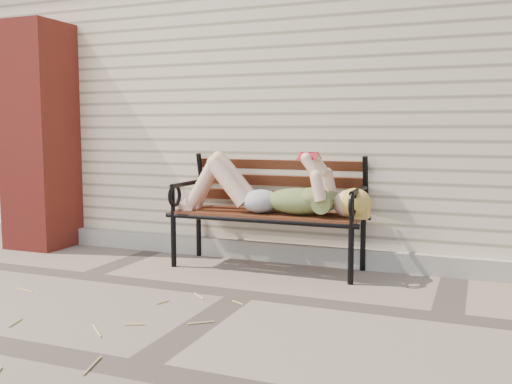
% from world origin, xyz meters
% --- Properties ---
extents(ground, '(80.00, 80.00, 0.00)m').
position_xyz_m(ground, '(0.00, 0.00, 0.00)').
color(ground, '#7B6A5E').
rests_on(ground, ground).
extents(house_wall, '(8.00, 4.00, 3.00)m').
position_xyz_m(house_wall, '(0.00, 3.00, 1.50)').
color(house_wall, beige).
rests_on(house_wall, ground).
extents(foundation_strip, '(8.00, 0.10, 0.15)m').
position_xyz_m(foundation_strip, '(0.00, 0.97, 0.07)').
color(foundation_strip, '#A9A598').
rests_on(foundation_strip, ground).
extents(brick_pillar, '(0.50, 0.50, 2.00)m').
position_xyz_m(brick_pillar, '(-2.30, 0.75, 1.00)').
color(brick_pillar, maroon).
rests_on(brick_pillar, ground).
extents(garden_bench, '(1.58, 0.63, 1.02)m').
position_xyz_m(garden_bench, '(-0.10, 0.81, 0.57)').
color(garden_bench, black).
rests_on(garden_bench, ground).
extents(reading_woman, '(1.49, 0.34, 0.47)m').
position_xyz_m(reading_woman, '(-0.09, 0.68, 0.61)').
color(reading_woman, '#093440').
rests_on(reading_woman, ground).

